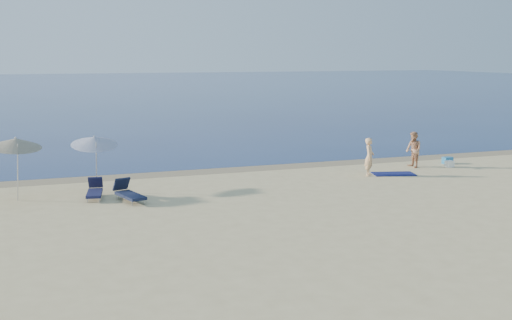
# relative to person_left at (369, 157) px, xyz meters

# --- Properties ---
(sea) EXTENTS (240.00, 160.00, 0.01)m
(sea) POSITION_rel_person_left_xyz_m (-2.19, 84.17, -0.86)
(sea) COLOR #0C1D4C
(sea) RESTS_ON ground
(wet_sand_strip) EXTENTS (240.00, 1.60, 0.00)m
(wet_sand_strip) POSITION_rel_person_left_xyz_m (-2.19, 3.57, -0.87)
(wet_sand_strip) COLOR #847254
(wet_sand_strip) RESTS_ON ground
(person_left) EXTENTS (0.71, 0.76, 1.74)m
(person_left) POSITION_rel_person_left_xyz_m (0.00, 0.00, 0.00)
(person_left) COLOR #E3B080
(person_left) RESTS_ON ground
(person_right) EXTENTS (0.69, 0.87, 1.75)m
(person_right) POSITION_rel_person_left_xyz_m (3.12, 1.18, 0.01)
(person_right) COLOR tan
(person_right) RESTS_ON ground
(beach_towel) EXTENTS (2.11, 1.51, 0.03)m
(beach_towel) POSITION_rel_person_left_xyz_m (1.25, -0.09, -0.85)
(beach_towel) COLOR #0E1247
(beach_towel) RESTS_ON ground
(white_bag) EXTENTS (0.40, 0.36, 0.31)m
(white_bag) POSITION_rel_person_left_xyz_m (4.83, 0.61, -0.71)
(white_bag) COLOR white
(white_bag) RESTS_ON ground
(blue_cooler) EXTENTS (0.49, 0.36, 0.34)m
(blue_cooler) POSITION_rel_person_left_xyz_m (5.37, 1.51, -0.70)
(blue_cooler) COLOR #1F6AA9
(blue_cooler) RESTS_ON ground
(umbrella_near) EXTENTS (1.86, 1.88, 2.44)m
(umbrella_near) POSITION_rel_person_left_xyz_m (-12.08, 0.82, 1.18)
(umbrella_near) COLOR silver
(umbrella_near) RESTS_ON ground
(umbrella_far) EXTENTS (2.43, 2.45, 2.55)m
(umbrella_far) POSITION_rel_person_left_xyz_m (-15.01, 0.21, 1.32)
(umbrella_far) COLOR silver
(umbrella_far) RESTS_ON ground
(lounger_left) EXTENTS (0.82, 1.74, 0.74)m
(lounger_left) POSITION_rel_person_left_xyz_m (-12.27, -0.50, -0.60)
(lounger_left) COLOR #16183D
(lounger_left) RESTS_ON ground
(lounger_right) EXTENTS (1.07, 1.93, 0.81)m
(lounger_right) POSITION_rel_person_left_xyz_m (-11.11, -1.46, -0.57)
(lounger_right) COLOR #121933
(lounger_right) RESTS_ON ground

